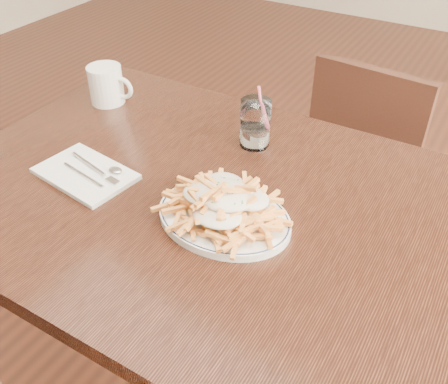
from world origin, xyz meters
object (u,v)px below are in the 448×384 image
Objects in this scene: loaded_fries at (224,199)px; fries_plate at (224,217)px; water_glass at (255,126)px; table at (221,227)px; coffee_mug at (107,85)px; chair_far at (368,155)px.

fries_plate is at bearing 180.00° from loaded_fries.
water_glass is at bearing 106.29° from loaded_fries.
coffee_mug is (-0.47, 0.20, 0.13)m from table.
loaded_fries is at bearing -94.22° from chair_far.
water_glass reaches higher than coffee_mug.
chair_far is 0.89m from coffee_mug.
table is 0.82m from chair_far.
chair_far is at bearing 76.05° from water_glass.
table is 0.11m from fries_plate.
loaded_fries is 2.04× the size of coffee_mug.
table is 0.15m from loaded_fries.
loaded_fries reaches higher than table.
chair_far is 6.22× the size of coffee_mug.
chair_far is 5.14× the size of water_glass.
water_glass is 0.43m from coffee_mug.
loaded_fries is at bearing -54.63° from table.
loaded_fries is (0.04, -0.06, 0.13)m from table.
loaded_fries is at bearing -73.71° from water_glass.
loaded_fries is 0.58m from coffee_mug.
chair_far is at bearing 82.41° from table.
water_glass reaches higher than chair_far.
coffee_mug is at bearing 156.87° from table.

